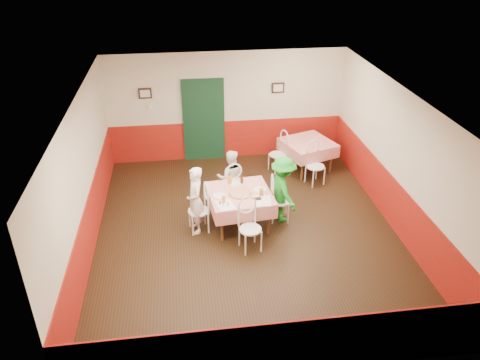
{
  "coord_description": "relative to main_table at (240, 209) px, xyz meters",
  "views": [
    {
      "loc": [
        -1.17,
        -7.74,
        5.48
      ],
      "look_at": [
        -0.1,
        0.24,
        1.05
      ],
      "focal_mm": 35.0,
      "sensor_mm": 36.0,
      "label": 1
    }
  ],
  "objects": [
    {
      "name": "door",
      "position": [
        -0.5,
        3.21,
        0.68
      ],
      "size": [
        0.96,
        0.06,
        2.1
      ],
      "primitive_type": "cube",
      "color": "black",
      "rests_on": "ground"
    },
    {
      "name": "wainscot_back",
      "position": [
        0.1,
        3.24,
        0.12
      ],
      "size": [
        6.0,
        0.03,
        1.0
      ],
      "primitive_type": "cube",
      "color": "maroon",
      "rests_on": "ground"
    },
    {
      "name": "chair_right",
      "position": [
        0.85,
        0.08,
        0.08
      ],
      "size": [
        0.46,
        0.46,
        0.9
      ],
      "primitive_type": null,
      "rotation": [
        0.0,
        0.0,
        1.47
      ],
      "color": "white",
      "rests_on": "ground"
    },
    {
      "name": "ceiling",
      "position": [
        0.1,
        -0.24,
        2.42
      ],
      "size": [
        7.0,
        7.0,
        0.0
      ],
      "primitive_type": "plane",
      "color": "white",
      "rests_on": "back_wall"
    },
    {
      "name": "chair_far",
      "position": [
        -0.08,
        0.85,
        0.08
      ],
      "size": [
        0.51,
        0.51,
        0.9
      ],
      "primitive_type": null,
      "rotation": [
        0.0,
        0.0,
        3.38
      ],
      "color": "white",
      "rests_on": "ground"
    },
    {
      "name": "chair_second_a",
      "position": [
        1.25,
        2.25,
        0.08
      ],
      "size": [
        0.54,
        0.54,
        0.9
      ],
      "primitive_type": null,
      "rotation": [
        0.0,
        0.0,
        -1.23
      ],
      "color": "white",
      "rests_on": "ground"
    },
    {
      "name": "wainscot_left",
      "position": [
        -2.89,
        -0.24,
        0.12
      ],
      "size": [
        0.03,
        7.0,
        1.0
      ],
      "primitive_type": "cube",
      "color": "maroon",
      "rests_on": "ground"
    },
    {
      "name": "plate_right",
      "position": [
        0.41,
        0.06,
        0.39
      ],
      "size": [
        0.27,
        0.27,
        0.01
      ],
      "primitive_type": "cylinder",
      "rotation": [
        0.0,
        0.0,
        0.1
      ],
      "color": "white",
      "rests_on": "main_table"
    },
    {
      "name": "shaker_a",
      "position": [
        -0.38,
        -0.47,
        0.43
      ],
      "size": [
        0.04,
        0.04,
        0.09
      ],
      "primitive_type": "cylinder",
      "rotation": [
        0.0,
        0.0,
        0.1
      ],
      "color": "silver",
      "rests_on": "main_table"
    },
    {
      "name": "glass_b",
      "position": [
        0.4,
        -0.17,
        0.46
      ],
      "size": [
        0.09,
        0.09,
        0.15
      ],
      "primitive_type": "cylinder",
      "rotation": [
        0.0,
        0.0,
        0.1
      ],
      "color": "#BF7219",
      "rests_on": "main_table"
    },
    {
      "name": "thermostat",
      "position": [
        -1.8,
        3.21,
        1.12
      ],
      "size": [
        0.1,
        0.03,
        0.1
      ],
      "primitive_type": "cube",
      "color": "white",
      "rests_on": "back_wall"
    },
    {
      "name": "pizza",
      "position": [
        -0.0,
        -0.05,
        0.4
      ],
      "size": [
        0.47,
        0.47,
        0.03
      ],
      "primitive_type": "cylinder",
      "rotation": [
        0.0,
        0.0,
        0.1
      ],
      "color": "#B74723",
      "rests_on": "main_table"
    },
    {
      "name": "shaker_c",
      "position": [
        -0.44,
        -0.38,
        0.43
      ],
      "size": [
        0.04,
        0.04,
        0.09
      ],
      "primitive_type": "cylinder",
      "rotation": [
        0.0,
        0.0,
        0.1
      ],
      "color": "#B23319",
      "rests_on": "main_table"
    },
    {
      "name": "beer_bottle",
      "position": [
        0.09,
        0.39,
        0.49
      ],
      "size": [
        0.07,
        0.07,
        0.22
      ],
      "primitive_type": "cylinder",
      "rotation": [
        0.0,
        0.0,
        0.1
      ],
      "color": "#381C0A",
      "rests_on": "main_table"
    },
    {
      "name": "shaker_b",
      "position": [
        -0.29,
        -0.49,
        0.43
      ],
      "size": [
        0.04,
        0.04,
        0.09
      ],
      "primitive_type": "cylinder",
      "rotation": [
        0.0,
        0.0,
        0.1
      ],
      "color": "silver",
      "rests_on": "main_table"
    },
    {
      "name": "diner_far",
      "position": [
        -0.09,
        0.9,
        0.26
      ],
      "size": [
        0.63,
        0.5,
        1.26
      ],
      "primitive_type": "imported",
      "rotation": [
        0.0,
        0.0,
        3.1
      ],
      "color": "gray",
      "rests_on": "ground"
    },
    {
      "name": "glass_a",
      "position": [
        -0.36,
        -0.31,
        0.45
      ],
      "size": [
        0.07,
        0.07,
        0.12
      ],
      "primitive_type": "cylinder",
      "rotation": [
        0.0,
        0.0,
        0.1
      ],
      "color": "#BF7219",
      "rests_on": "main_table"
    },
    {
      "name": "wallet",
      "position": [
        0.32,
        -0.29,
        0.4
      ],
      "size": [
        0.12,
        0.1,
        0.02
      ],
      "primitive_type": "cube",
      "rotation": [
        0.0,
        0.0,
        0.1
      ],
      "color": "black",
      "rests_on": "main_table"
    },
    {
      "name": "chair_left",
      "position": [
        -0.85,
        -0.08,
        0.08
      ],
      "size": [
        0.48,
        0.48,
        0.9
      ],
      "primitive_type": null,
      "rotation": [
        0.0,
        0.0,
        -1.42
      ],
      "color": "white",
      "rests_on": "ground"
    },
    {
      "name": "second_table",
      "position": [
        2.0,
        2.25,
        0.0
      ],
      "size": [
        1.43,
        1.43,
        0.77
      ],
      "primitive_type": "cube",
      "rotation": [
        0.0,
        0.0,
        0.34
      ],
      "color": "red",
      "rests_on": "ground"
    },
    {
      "name": "menu_left",
      "position": [
        -0.34,
        -0.42,
        0.39
      ],
      "size": [
        0.39,
        0.46,
        0.0
      ],
      "primitive_type": "cube",
      "rotation": [
        0.0,
        0.0,
        0.24
      ],
      "color": "white",
      "rests_on": "main_table"
    },
    {
      "name": "wainscot_right",
      "position": [
        3.08,
        -0.24,
        0.12
      ],
      "size": [
        0.03,
        7.0,
        1.0
      ],
      "primitive_type": "cube",
      "color": "maroon",
      "rests_on": "ground"
    },
    {
      "name": "main_table",
      "position": [
        0.0,
        0.0,
        0.0
      ],
      "size": [
        1.33,
        1.33,
        0.77
      ],
      "primitive_type": "cube",
      "rotation": [
        0.0,
        0.0,
        0.1
      ],
      "color": "red",
      "rests_on": "ground"
    },
    {
      "name": "left_wall",
      "position": [
        -2.9,
        -0.24,
        1.02
      ],
      "size": [
        0.1,
        7.0,
        2.8
      ],
      "primitive_type": "cube",
      "color": "beige",
      "rests_on": "ground"
    },
    {
      "name": "diner_left",
      "position": [
        -0.9,
        -0.09,
        0.33
      ],
      "size": [
        0.41,
        0.56,
        1.41
      ],
      "primitive_type": "imported",
      "rotation": [
        0.0,
        0.0,
        -1.43
      ],
      "color": "gray",
      "rests_on": "ground"
    },
    {
      "name": "floor",
      "position": [
        0.1,
        -0.24,
        -0.38
      ],
      "size": [
        7.0,
        7.0,
        0.0
      ],
      "primitive_type": "plane",
      "color": "black",
      "rests_on": "ground"
    },
    {
      "name": "wainscot_front",
      "position": [
        0.1,
        -3.73,
        0.12
      ],
      "size": [
        6.0,
        0.03,
        1.0
      ],
      "primitive_type": "cube",
      "color": "maroon",
      "rests_on": "ground"
    },
    {
      "name": "right_wall",
      "position": [
        3.1,
        -0.24,
        1.02
      ],
      "size": [
        0.1,
        7.0,
        2.8
      ],
      "primitive_type": "cube",
      "color": "beige",
      "rests_on": "ground"
    },
    {
      "name": "diner_right",
      "position": [
        0.9,
        0.09,
        0.34
      ],
      "size": [
        0.74,
        1.03,
        1.43
      ],
      "primitive_type": "imported",
      "rotation": [
        0.0,
        0.0,
        1.82
      ],
      "color": "gray",
      "rests_on": "ground"
    },
    {
      "name": "plate_far",
      "position": [
        -0.05,
        0.39,
        0.39
      ],
      "size": [
        0.27,
        0.27,
        0.01
      ],
      "primitive_type": "cylinder",
      "rotation": [
        0.0,
        0.0,
        0.1
      ],
      "color": "white",
      "rests_on": "main_table"
    },
    {
      "name": "glass_c",
      "position": [
        -0.16,
        0.39,
        0.46
      ],
      "size": [
        0.09,
        0.09,
        0.15
      ],
      "primitive_type": "cylinder",
      "rotation": [
        0.0,
        0.0,
        0.1
      ],
      "color": "#BF7219",
      "rests_on": "main_table"
    },
    {
      "name": "back_wall",
      "position": [
        0.1,
        3.26,
        1.02
      ],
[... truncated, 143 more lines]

